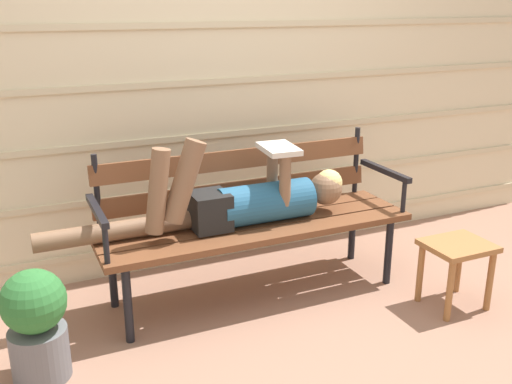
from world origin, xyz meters
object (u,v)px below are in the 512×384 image
(park_bench, at_px, (251,212))
(potted_plant, at_px, (36,323))
(reclining_person, at_px, (241,200))
(footstool, at_px, (457,257))

(park_bench, xyz_separation_m, potted_plant, (-1.20, -0.39, -0.21))
(park_bench, xyz_separation_m, reclining_person, (-0.09, -0.07, 0.11))
(park_bench, height_order, reclining_person, reclining_person)
(reclining_person, distance_m, potted_plant, 1.20)
(footstool, height_order, potted_plant, potted_plant)
(reclining_person, bearing_deg, potted_plant, -164.12)
(footstool, bearing_deg, park_bench, 145.90)
(potted_plant, bearing_deg, footstool, -6.66)
(reclining_person, height_order, potted_plant, reclining_person)
(park_bench, xyz_separation_m, footstool, (0.95, -0.64, -0.19))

